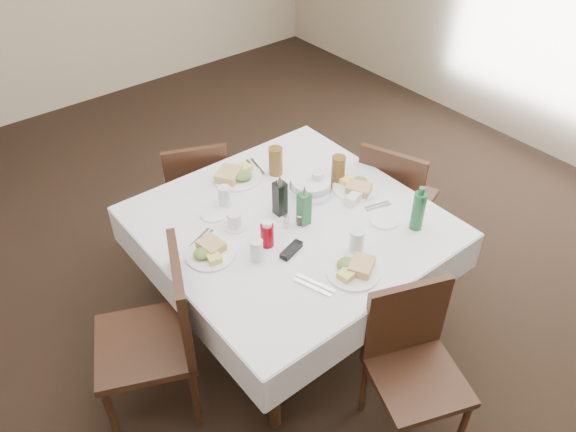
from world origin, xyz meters
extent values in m
plane|color=black|center=(0.00, 0.00, 0.00)|extent=(7.00, 7.00, 0.00)
cylinder|color=black|center=(-0.42, -0.50, 0.36)|extent=(0.06, 0.06, 0.72)
cylinder|color=black|center=(-0.42, 0.53, 0.36)|extent=(0.06, 0.06, 0.72)
cylinder|color=black|center=(0.61, -0.51, 0.36)|extent=(0.06, 0.06, 0.72)
cylinder|color=black|center=(0.61, 0.52, 0.36)|extent=(0.06, 0.06, 0.72)
cube|color=black|center=(0.10, 0.01, 0.73)|extent=(1.29, 1.29, 0.03)
cube|color=white|center=(0.10, 0.01, 0.76)|extent=(1.42, 1.42, 0.01)
cube|color=white|center=(0.10, 0.72, 0.65)|extent=(1.42, 0.02, 0.22)
cube|color=white|center=(0.09, -0.70, 0.65)|extent=(1.42, 0.02, 0.22)
cube|color=white|center=(0.80, 0.01, 0.65)|extent=(0.02, 1.42, 0.22)
cube|color=white|center=(-0.61, 0.01, 0.65)|extent=(0.02, 1.42, 0.22)
cube|color=black|center=(0.08, 0.99, 0.41)|extent=(0.52, 0.52, 0.04)
cube|color=black|center=(0.01, 0.83, 0.62)|extent=(0.38, 0.19, 0.43)
cylinder|color=black|center=(0.30, 1.08, 0.20)|extent=(0.03, 0.03, 0.41)
cylinder|color=black|center=(0.17, 0.77, 0.20)|extent=(0.03, 0.03, 0.41)
cylinder|color=black|center=(-0.01, 1.22, 0.20)|extent=(0.03, 0.03, 0.41)
cylinder|color=black|center=(-0.15, 0.90, 0.20)|extent=(0.03, 0.03, 0.41)
cube|color=black|center=(0.08, -0.95, 0.42)|extent=(0.53, 0.53, 0.04)
cube|color=black|center=(0.15, -0.77, 0.64)|extent=(0.39, 0.18, 0.45)
cylinder|color=black|center=(-0.02, -0.72, 0.21)|extent=(0.03, 0.03, 0.42)
cylinder|color=black|center=(0.18, -1.17, 0.21)|extent=(0.03, 0.03, 0.42)
cylinder|color=black|center=(0.31, -0.85, 0.21)|extent=(0.03, 0.03, 0.42)
cube|color=black|center=(1.04, 0.06, 0.43)|extent=(0.54, 0.54, 0.04)
cube|color=black|center=(0.86, -0.01, 0.66)|extent=(0.18, 0.41, 0.46)
cylinder|color=black|center=(1.27, -0.05, 0.21)|extent=(0.03, 0.03, 0.43)
cylinder|color=black|center=(0.93, -0.18, 0.21)|extent=(0.03, 0.03, 0.43)
cylinder|color=black|center=(1.14, 0.29, 0.21)|extent=(0.03, 0.03, 0.43)
cylinder|color=black|center=(0.80, 0.16, 0.21)|extent=(0.03, 0.03, 0.43)
cube|color=black|center=(-0.82, -0.01, 0.47)|extent=(0.61, 0.61, 0.04)
cube|color=black|center=(-0.63, -0.09, 0.72)|extent=(0.23, 0.44, 0.50)
cylinder|color=black|center=(-0.92, 0.26, 0.23)|extent=(0.04, 0.04, 0.47)
cylinder|color=black|center=(-0.56, 0.09, 0.23)|extent=(0.04, 0.04, 0.47)
cylinder|color=black|center=(-1.08, -0.10, 0.23)|extent=(0.04, 0.04, 0.47)
cylinder|color=black|center=(-0.72, -0.27, 0.23)|extent=(0.04, 0.04, 0.47)
cylinder|color=white|center=(0.10, 0.51, 0.77)|extent=(0.29, 0.29, 0.02)
cube|color=tan|center=(0.05, 0.52, 0.80)|extent=(0.19, 0.18, 0.05)
cube|color=gold|center=(0.15, 0.52, 0.80)|extent=(0.11, 0.10, 0.04)
ellipsoid|color=#406D1A|center=(0.11, 0.46, 0.80)|extent=(0.11, 0.10, 0.05)
cylinder|color=white|center=(0.08, -0.49, 0.77)|extent=(0.26, 0.26, 0.01)
cube|color=tan|center=(0.12, -0.50, 0.80)|extent=(0.17, 0.16, 0.04)
cube|color=gold|center=(0.03, -0.49, 0.79)|extent=(0.10, 0.08, 0.03)
ellipsoid|color=#406D1A|center=(0.07, -0.44, 0.80)|extent=(0.10, 0.09, 0.04)
cylinder|color=white|center=(0.56, -0.01, 0.77)|extent=(0.26, 0.26, 0.01)
cube|color=tan|center=(0.54, -0.05, 0.80)|extent=(0.15, 0.17, 0.04)
cube|color=gold|center=(0.55, 0.04, 0.79)|extent=(0.08, 0.09, 0.03)
ellipsoid|color=#406D1A|center=(0.60, 0.00, 0.80)|extent=(0.09, 0.09, 0.04)
cylinder|color=white|center=(-0.38, 0.04, 0.77)|extent=(0.24, 0.24, 0.01)
cube|color=tan|center=(-0.36, 0.07, 0.79)|extent=(0.12, 0.14, 0.04)
cube|color=gold|center=(-0.39, 0.00, 0.79)|extent=(0.08, 0.09, 0.03)
ellipsoid|color=#406D1A|center=(-0.42, 0.05, 0.79)|extent=(0.09, 0.08, 0.04)
cylinder|color=white|center=(-0.20, 0.30, 0.77)|extent=(0.15, 0.15, 0.01)
cylinder|color=white|center=(0.48, -0.31, 0.77)|extent=(0.16, 0.16, 0.01)
cylinder|color=silver|center=(-0.10, 0.33, 0.82)|extent=(0.07, 0.07, 0.12)
cylinder|color=silver|center=(0.19, -0.38, 0.83)|extent=(0.07, 0.07, 0.13)
cylinder|color=silver|center=(0.38, 0.12, 0.82)|extent=(0.06, 0.06, 0.12)
cylinder|color=silver|center=(-0.22, -0.12, 0.82)|extent=(0.06, 0.06, 0.12)
cylinder|color=brown|center=(0.30, 0.40, 0.85)|extent=(0.08, 0.08, 0.17)
cylinder|color=brown|center=(0.53, 0.12, 0.84)|extent=(0.08, 0.08, 0.17)
cylinder|color=silver|center=(0.34, 0.13, 0.78)|extent=(0.24, 0.24, 0.04)
cylinder|color=white|center=(0.34, 0.13, 0.82)|extent=(0.22, 0.22, 0.05)
cube|color=black|center=(0.09, 0.09, 0.86)|extent=(0.06, 0.06, 0.20)
cone|color=silver|center=(0.09, 0.09, 0.99)|extent=(0.03, 0.03, 0.05)
cube|color=#1E6030|center=(0.14, -0.05, 0.86)|extent=(0.06, 0.06, 0.19)
cone|color=silver|center=(0.14, -0.05, 0.98)|extent=(0.03, 0.03, 0.05)
cylinder|color=#93000C|center=(-0.12, -0.07, 0.82)|extent=(0.07, 0.07, 0.13)
cylinder|color=white|center=(-0.12, -0.07, 0.90)|extent=(0.05, 0.05, 0.02)
cylinder|color=white|center=(0.04, -0.02, 0.79)|extent=(0.03, 0.03, 0.06)
cylinder|color=silver|center=(0.04, -0.02, 0.83)|extent=(0.03, 0.03, 0.01)
cylinder|color=#3D291D|center=(0.11, -0.05, 0.79)|extent=(0.03, 0.03, 0.06)
cylinder|color=silver|center=(0.11, -0.05, 0.83)|extent=(0.03, 0.03, 0.01)
cylinder|color=white|center=(-0.17, 0.15, 0.77)|extent=(0.12, 0.12, 0.01)
cylinder|color=white|center=(-0.17, 0.15, 0.81)|extent=(0.07, 0.07, 0.08)
cylinder|color=black|center=(-0.17, 0.15, 0.84)|extent=(0.06, 0.06, 0.01)
torus|color=white|center=(-0.14, 0.18, 0.81)|extent=(0.04, 0.05, 0.05)
cube|color=black|center=(-0.06, -0.19, 0.78)|extent=(0.15, 0.08, 0.03)
cylinder|color=#1E6030|center=(0.57, -0.44, 0.87)|extent=(0.07, 0.07, 0.22)
cylinder|color=#1E6030|center=(0.57, -0.44, 1.00)|extent=(0.03, 0.03, 0.04)
cube|color=white|center=(0.46, -0.09, 0.79)|extent=(0.11, 0.08, 0.05)
cube|color=pink|center=(0.46, -0.09, 0.80)|extent=(0.08, 0.05, 0.02)
cube|color=silver|center=(0.23, 0.53, 0.77)|extent=(0.06, 0.19, 0.01)
cube|color=silver|center=(0.26, 0.52, 0.77)|extent=(0.06, 0.19, 0.01)
cube|color=silver|center=(-0.11, -0.43, 0.77)|extent=(0.08, 0.20, 0.01)
cube|color=silver|center=(-0.14, -0.44, 0.77)|extent=(0.08, 0.20, 0.01)
cube|color=silver|center=(0.54, -0.21, 0.77)|extent=(0.15, 0.05, 0.01)
cube|color=silver|center=(0.54, -0.19, 0.77)|extent=(0.15, 0.05, 0.01)
cube|color=silver|center=(-0.36, 0.19, 0.77)|extent=(0.16, 0.08, 0.01)
cube|color=silver|center=(-0.35, 0.16, 0.77)|extent=(0.16, 0.08, 0.01)
camera|label=1|loc=(-1.35, -1.77, 2.65)|focal=35.00mm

